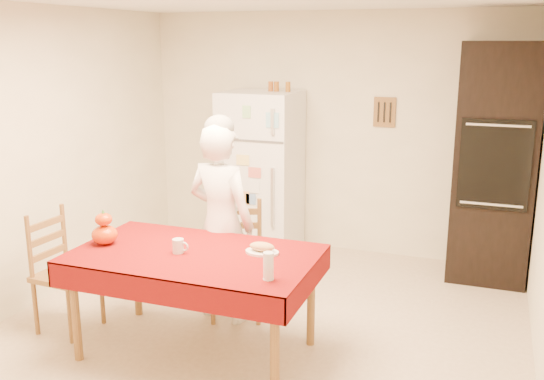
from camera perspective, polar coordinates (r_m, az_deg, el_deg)
The scene contains 17 objects.
floor at distance 4.75m, azimuth -1.90°, elevation -13.77°, with size 4.50×4.50×0.00m, color tan.
room_shell at distance 4.24m, azimuth -2.06°, elevation 6.01°, with size 4.02×4.52×2.51m.
refrigerator at distance 6.34m, azimuth -1.03°, elevation 1.58°, with size 0.75×0.74×1.70m.
oven_cabinet at distance 5.92m, azimuth 20.20°, elevation 2.31°, with size 0.70×0.62×2.20m.
dining_table at distance 4.31m, azimuth -7.28°, elevation -6.74°, with size 1.70×1.00×0.76m.
chair_far at distance 4.98m, azimuth -3.30°, elevation -6.05°, with size 0.53×0.52×0.95m.
chair_left at distance 4.98m, azimuth -19.33°, elevation -6.81°, with size 0.43×0.45×0.95m.
seated_woman at distance 4.80m, azimuth -4.80°, elevation -3.13°, with size 0.58×0.38×1.60m, color white.
coffee_mug at distance 4.28m, azimuth -8.82°, elevation -5.23°, with size 0.08×0.08×0.10m, color silver.
pumpkin_lower at distance 4.57m, azimuth -15.47°, elevation -4.08°, with size 0.19×0.19×0.14m, color red.
pumpkin_upper at distance 4.54m, azimuth -15.57°, elevation -2.68°, with size 0.12×0.12×0.09m, color #CC4404.
wine_glass at distance 3.77m, azimuth -0.34°, elevation -7.17°, with size 0.07×0.07×0.18m, color white.
bread_plate at distance 4.24m, azimuth -0.94°, elevation -5.87°, with size 0.24×0.24×0.02m, color white.
bread_loaf at distance 4.22m, azimuth -0.94°, elevation -5.35°, with size 0.18×0.10×0.06m, color #957A49.
spice_jar_left at distance 6.22m, azimuth -0.12°, elevation 9.73°, with size 0.05×0.05×0.10m, color #914C1A.
spice_jar_mid at distance 6.20m, azimuth 0.42°, elevation 9.72°, with size 0.05×0.05×0.10m, color brown.
spice_jar_right at distance 6.16m, azimuth 1.51°, elevation 9.69°, with size 0.05×0.05×0.10m, color #90581A.
Camera 1 is at (1.59, -3.89, 2.21)m, focal length 40.00 mm.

